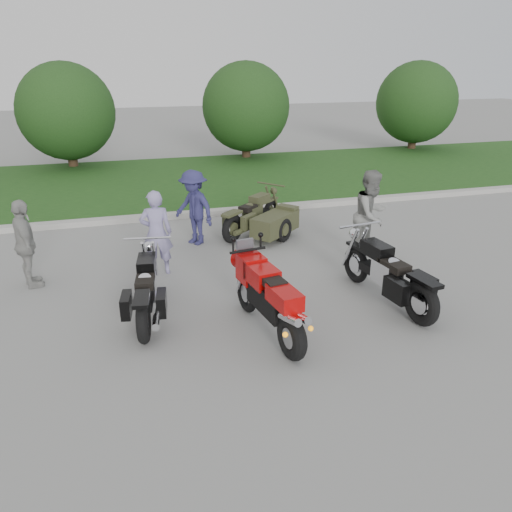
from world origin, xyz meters
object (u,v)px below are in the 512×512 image
object	(u,v)px
person_denim	(194,208)
person_back	(26,244)
cruiser_right	(391,277)
person_stripe	(156,233)
cruiser_left	(147,292)
person_grey	(371,215)
cruiser_sidecar	(265,221)
sportbike_red	(269,297)

from	to	relation	value
person_denim	person_back	size ratio (longest dim) A/B	1.02
cruiser_right	person_back	world-z (taller)	person_back
person_back	person_stripe	bearing A→B (deg)	-106.98
cruiser_left	person_grey	distance (m)	5.07
cruiser_sidecar	person_stripe	world-z (taller)	person_stripe
sportbike_red	person_denim	xyz separation A→B (m)	(-0.42, 4.45, 0.23)
sportbike_red	person_grey	xyz separation A→B (m)	(3.06, 2.53, 0.32)
cruiser_left	cruiser_sidecar	xyz separation A→B (m)	(3.04, 3.34, -0.04)
person_stripe	person_back	size ratio (longest dim) A/B	1.01
person_denim	person_back	distance (m)	3.71
sportbike_red	person_denim	bearing A→B (deg)	86.75
person_back	sportbike_red	bearing A→B (deg)	-143.71
cruiser_sidecar	person_denim	world-z (taller)	person_denim
cruiser_right	sportbike_red	bearing A→B (deg)	-177.75
cruiser_left	person_grey	bearing A→B (deg)	25.33
cruiser_sidecar	person_stripe	size ratio (longest dim) A/B	1.20
cruiser_right	cruiser_sidecar	distance (m)	4.12
sportbike_red	cruiser_right	bearing A→B (deg)	1.54
person_stripe	person_denim	distance (m)	1.84
cruiser_sidecar	person_denim	distance (m)	1.74
person_stripe	person_denim	bearing A→B (deg)	-117.73
cruiser_right	person_grey	distance (m)	2.26
cruiser_right	person_stripe	bearing A→B (deg)	138.77
sportbike_red	person_back	size ratio (longest dim) A/B	1.35
cruiser_right	person_back	distance (m)	6.68
sportbike_red	cruiser_sidecar	size ratio (longest dim) A/B	1.11
person_back	cruiser_right	bearing A→B (deg)	-128.25
cruiser_sidecar	person_back	bearing A→B (deg)	-114.26
cruiser_sidecar	cruiser_right	bearing A→B (deg)	-24.72
person_grey	cruiser_left	bearing A→B (deg)	167.63
cruiser_right	cruiser_sidecar	bearing A→B (deg)	97.50
person_stripe	person_denim	size ratio (longest dim) A/B	0.99
cruiser_sidecar	person_stripe	distance (m)	3.10
person_denim	cruiser_sidecar	bearing A→B (deg)	53.40
person_stripe	cruiser_left	bearing A→B (deg)	84.40
sportbike_red	cruiser_left	bearing A→B (deg)	140.67
sportbike_red	person_stripe	world-z (taller)	person_stripe
cruiser_left	person_back	size ratio (longest dim) A/B	1.41
person_stripe	person_denim	world-z (taller)	person_denim
cruiser_left	cruiser_right	distance (m)	4.19
sportbike_red	cruiser_right	size ratio (longest dim) A/B	0.89
person_grey	person_back	distance (m)	6.88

